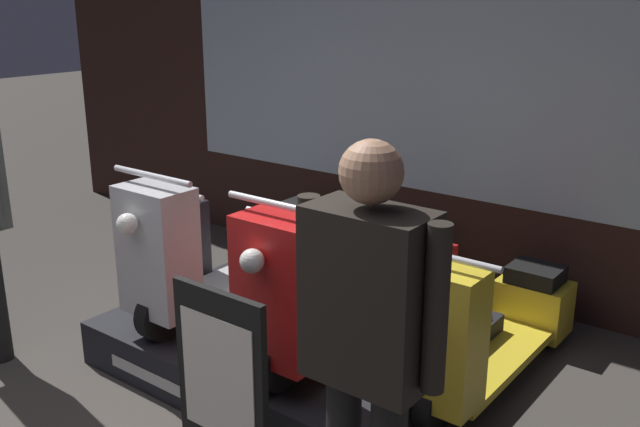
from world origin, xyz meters
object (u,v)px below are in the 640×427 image
(scooter_backrow_2, at_px, (484,328))
(scooter_backrow_0, at_px, (233,254))
(person_right_browsing, at_px, (368,333))
(price_sign_board, at_px, (222,390))
(scooter_display_right, at_px, (345,287))
(scooter_backrow_1, at_px, (343,286))
(scooter_display_left, at_px, (229,252))

(scooter_backrow_2, bearing_deg, scooter_backrow_0, 180.00)
(person_right_browsing, bearing_deg, price_sign_board, 179.42)
(scooter_backrow_0, bearing_deg, scooter_display_right, -20.66)
(scooter_backrow_1, height_order, person_right_browsing, person_right_browsing)
(scooter_display_left, bearing_deg, scooter_backrow_2, 19.01)
(person_right_browsing, bearing_deg, scooter_backrow_2, 98.02)
(person_right_browsing, bearing_deg, scooter_display_left, 149.40)
(scooter_backrow_1, distance_m, person_right_browsing, 1.95)
(scooter_display_left, xyz_separation_m, price_sign_board, (0.89, -0.96, -0.14))
(scooter_backrow_0, height_order, person_right_browsing, person_right_browsing)
(scooter_backrow_0, relative_size, scooter_backrow_1, 1.00)
(scooter_display_left, relative_size, scooter_backrow_1, 1.00)
(price_sign_board, bearing_deg, scooter_backrow_1, 105.63)
(scooter_backrow_1, bearing_deg, scooter_backrow_2, 0.00)
(scooter_backrow_1, xyz_separation_m, scooter_backrow_2, (0.94, 0.00, 0.00))
(scooter_display_left, distance_m, scooter_backrow_1, 0.74)
(scooter_display_left, xyz_separation_m, scooter_backrow_0, (-0.45, 0.49, -0.26))
(scooter_backrow_1, relative_size, scooter_backrow_2, 1.00)
(scooter_display_left, relative_size, scooter_display_right, 1.00)
(scooter_backrow_1, bearing_deg, scooter_backrow_0, 180.00)
(scooter_backrow_1, xyz_separation_m, person_right_browsing, (1.14, -1.45, 0.62))
(scooter_backrow_1, bearing_deg, price_sign_board, -74.37)
(scooter_backrow_2, bearing_deg, person_right_browsing, -81.98)
(scooter_backrow_0, relative_size, person_right_browsing, 1.00)
(scooter_backrow_1, height_order, scooter_backrow_2, same)
(scooter_display_right, xyz_separation_m, scooter_backrow_1, (-0.36, 0.49, -0.26))
(scooter_display_right, height_order, scooter_backrow_1, scooter_display_right)
(price_sign_board, bearing_deg, scooter_backrow_0, 132.85)
(scooter_display_right, relative_size, price_sign_board, 1.78)
(scooter_display_left, bearing_deg, scooter_backrow_1, 45.22)
(scooter_display_right, xyz_separation_m, scooter_backrow_0, (-1.30, 0.49, -0.26))
(scooter_display_right, relative_size, person_right_browsing, 1.00)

